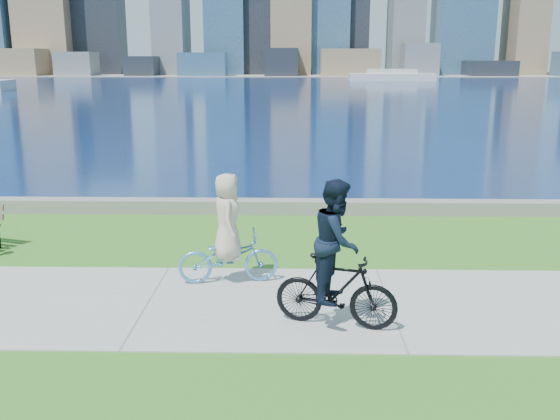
{
  "coord_description": "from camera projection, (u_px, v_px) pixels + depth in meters",
  "views": [
    {
      "loc": [
        2.42,
        -9.61,
        3.99
      ],
      "look_at": [
        2.14,
        2.09,
        1.1
      ],
      "focal_mm": 40.0,
      "sensor_mm": 36.0,
      "label": 1
    }
  ],
  "objects": [
    {
      "name": "seawall",
      "position": [
        202.0,
        206.0,
        16.32
      ],
      "size": [
        90.0,
        0.5,
        0.35
      ],
      "primitive_type": "cube",
      "color": "slate",
      "rests_on": "ground"
    },
    {
      "name": "concrete_path",
      "position": [
        148.0,
        303.0,
        10.34
      ],
      "size": [
        80.0,
        3.5,
        0.02
      ],
      "primitive_type": "cube",
      "color": "#9D9D98",
      "rests_on": "ground"
    },
    {
      "name": "cyclist_woman",
      "position": [
        228.0,
        243.0,
        11.11
      ],
      "size": [
        0.87,
        1.86,
        2.0
      ],
      "rotation": [
        0.0,
        0.0,
        1.71
      ],
      "color": "#559ACE",
      "rests_on": "ground"
    },
    {
      "name": "cyclist_man",
      "position": [
        336.0,
        266.0,
        9.23
      ],
      "size": [
        0.99,
        1.93,
        2.26
      ],
      "rotation": [
        0.0,
        0.0,
        1.31
      ],
      "color": "black",
      "rests_on": "ground"
    },
    {
      "name": "ground",
      "position": [
        148.0,
        304.0,
        10.34
      ],
      "size": [
        320.0,
        320.0,
        0.0
      ],
      "primitive_type": "plane",
      "color": "#2E691B",
      "rests_on": "ground"
    },
    {
      "name": "bay_water",
      "position": [
        276.0,
        88.0,
        80.22
      ],
      "size": [
        320.0,
        131.0,
        0.01
      ],
      "primitive_type": "cube",
      "color": "#0C204D",
      "rests_on": "ground"
    },
    {
      "name": "far_shore",
      "position": [
        284.0,
        75.0,
        136.49
      ],
      "size": [
        320.0,
        30.0,
        0.12
      ],
      "primitive_type": "cube",
      "color": "gray",
      "rests_on": "ground"
    },
    {
      "name": "ferry_far",
      "position": [
        392.0,
        76.0,
        103.18
      ],
      "size": [
        14.02,
        4.01,
        1.9
      ],
      "color": "silver",
      "rests_on": "ground"
    }
  ]
}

